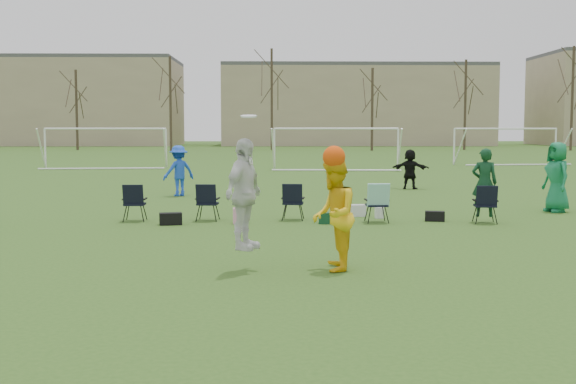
{
  "coord_description": "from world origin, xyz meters",
  "views": [
    {
      "loc": [
        0.44,
        -10.59,
        2.39
      ],
      "look_at": [
        0.66,
        2.41,
        1.25
      ],
      "focal_mm": 45.0,
      "sensor_mm": 36.0,
      "label": 1
    }
  ],
  "objects_px": {
    "fielder_green_far": "(557,177)",
    "center_contest": "(297,205)",
    "fielder_black": "(410,169)",
    "fielder_blue": "(179,171)",
    "goal_right": "(506,136)",
    "goal_left": "(106,136)",
    "goal_mid": "(336,137)"
  },
  "relations": [
    {
      "from": "center_contest",
      "to": "fielder_black",
      "type": "bearing_deg",
      "value": 73.19
    },
    {
      "from": "goal_mid",
      "to": "goal_right",
      "type": "xyz_separation_m",
      "value": [
        12.0,
        6.0,
        0.0
      ]
    },
    {
      "from": "fielder_blue",
      "to": "fielder_black",
      "type": "bearing_deg",
      "value": 165.47
    },
    {
      "from": "fielder_black",
      "to": "center_contest",
      "type": "distance_m",
      "value": 17.27
    },
    {
      "from": "fielder_green_far",
      "to": "goal_right",
      "type": "xyz_separation_m",
      "value": [
        7.47,
        28.05,
        0.91
      ]
    },
    {
      "from": "fielder_blue",
      "to": "fielder_black",
      "type": "relative_size",
      "value": 1.14
    },
    {
      "from": "fielder_blue",
      "to": "center_contest",
      "type": "distance_m",
      "value": 14.19
    },
    {
      "from": "center_contest",
      "to": "goal_mid",
      "type": "xyz_separation_m",
      "value": [
        3.21,
        30.58,
        0.8
      ]
    },
    {
      "from": "goal_left",
      "to": "goal_mid",
      "type": "relative_size",
      "value": 1.0
    },
    {
      "from": "fielder_green_far",
      "to": "fielder_blue",
      "type": "bearing_deg",
      "value": -127.68
    },
    {
      "from": "fielder_blue",
      "to": "fielder_green_far",
      "type": "relative_size",
      "value": 0.89
    },
    {
      "from": "fielder_black",
      "to": "goal_right",
      "type": "xyz_separation_m",
      "value": [
        10.22,
        20.06,
        1.13
      ]
    },
    {
      "from": "center_contest",
      "to": "goal_mid",
      "type": "relative_size",
      "value": 0.36
    },
    {
      "from": "fielder_green_far",
      "to": "center_contest",
      "type": "xyz_separation_m",
      "value": [
        -7.74,
        -8.53,
        0.11
      ]
    },
    {
      "from": "goal_left",
      "to": "goal_right",
      "type": "bearing_deg",
      "value": 3.75
    },
    {
      "from": "goal_mid",
      "to": "fielder_black",
      "type": "bearing_deg",
      "value": -78.77
    },
    {
      "from": "fielder_black",
      "to": "fielder_blue",
      "type": "bearing_deg",
      "value": 39.02
    },
    {
      "from": "goal_right",
      "to": "goal_mid",
      "type": "bearing_deg",
      "value": -161.43
    },
    {
      "from": "goal_right",
      "to": "goal_left",
      "type": "bearing_deg",
      "value": -179.25
    },
    {
      "from": "fielder_blue",
      "to": "goal_right",
      "type": "distance_m",
      "value": 29.79
    },
    {
      "from": "fielder_blue",
      "to": "goal_mid",
      "type": "xyz_separation_m",
      "value": [
        7.01,
        16.91,
        1.02
      ]
    },
    {
      "from": "goal_left",
      "to": "goal_mid",
      "type": "xyz_separation_m",
      "value": [
        14.0,
        -2.0,
        0.0
      ]
    },
    {
      "from": "fielder_green_far",
      "to": "center_contest",
      "type": "distance_m",
      "value": 11.52
    },
    {
      "from": "fielder_green_far",
      "to": "fielder_black",
      "type": "relative_size",
      "value": 1.27
    },
    {
      "from": "fielder_black",
      "to": "goal_mid",
      "type": "bearing_deg",
      "value": -61.75
    },
    {
      "from": "fielder_black",
      "to": "goal_right",
      "type": "height_order",
      "value": "goal_right"
    },
    {
      "from": "goal_left",
      "to": "goal_right",
      "type": "relative_size",
      "value": 1.01
    },
    {
      "from": "fielder_green_far",
      "to": "fielder_black",
      "type": "xyz_separation_m",
      "value": [
        -2.74,
        8.0,
        -0.22
      ]
    },
    {
      "from": "fielder_black",
      "to": "goal_left",
      "type": "relative_size",
      "value": 0.21
    },
    {
      "from": "goal_right",
      "to": "fielder_blue",
      "type": "bearing_deg",
      "value": -137.69
    },
    {
      "from": "fielder_green_far",
      "to": "center_contest",
      "type": "height_order",
      "value": "center_contest"
    },
    {
      "from": "fielder_blue",
      "to": "fielder_green_far",
      "type": "bearing_deg",
      "value": 123.47
    }
  ]
}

